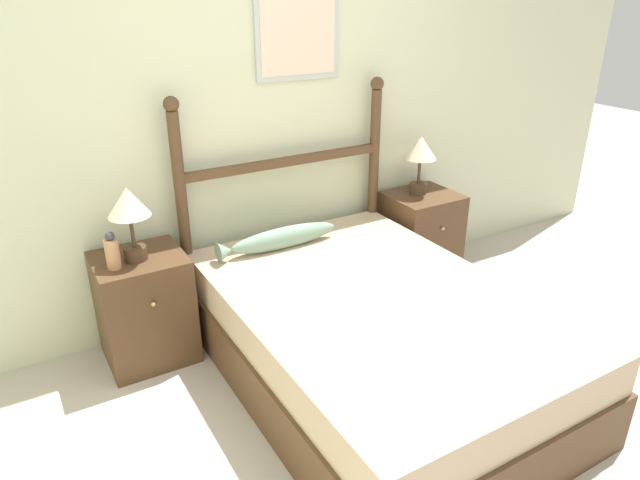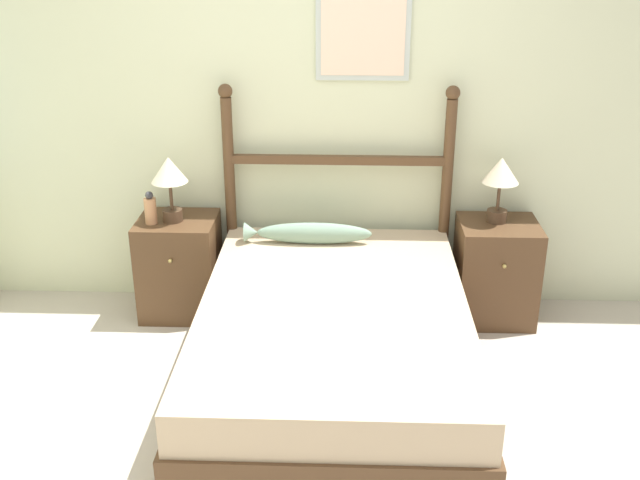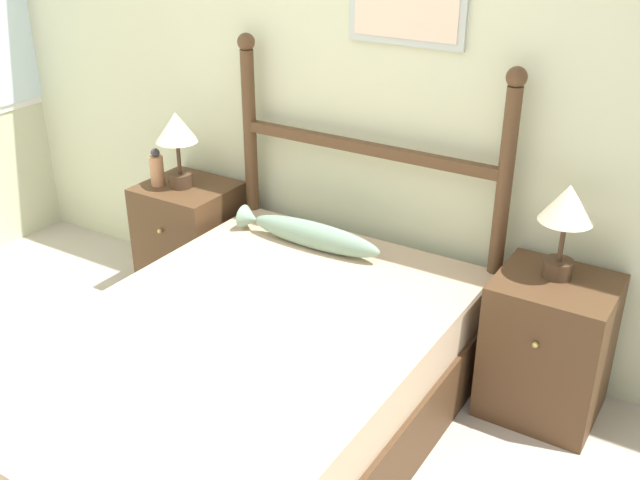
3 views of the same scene
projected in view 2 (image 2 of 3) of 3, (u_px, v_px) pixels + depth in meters
The scene contains 10 objects.
ground_plane at pixel (282, 470), 3.31m from camera, with size 16.00×16.00×0.00m, color #B7AD9E.
wall_back at pixel (303, 100), 4.40m from camera, with size 6.40×0.08×2.55m.
bed at pixel (334, 346), 3.81m from camera, with size 1.37×1.98×0.50m.
headboard at pixel (338, 188), 4.49m from camera, with size 1.39×0.08×1.39m.
nightstand_left at pixel (180, 266), 4.56m from camera, with size 0.46×0.44×0.61m.
nightstand_right at pixel (495, 271), 4.49m from camera, with size 0.46×0.44×0.61m.
table_lamp_left at pixel (169, 176), 4.31m from camera, with size 0.21×0.21×0.39m.
table_lamp_right at pixel (501, 176), 4.30m from camera, with size 0.21×0.21×0.39m.
bottle at pixel (150, 209), 4.35m from camera, with size 0.07×0.07×0.20m.
fish_pillow at pixel (308, 233), 4.37m from camera, with size 0.75×0.11×0.13m.
Camera 2 is at (0.27, -2.64, 2.23)m, focal length 42.00 mm.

